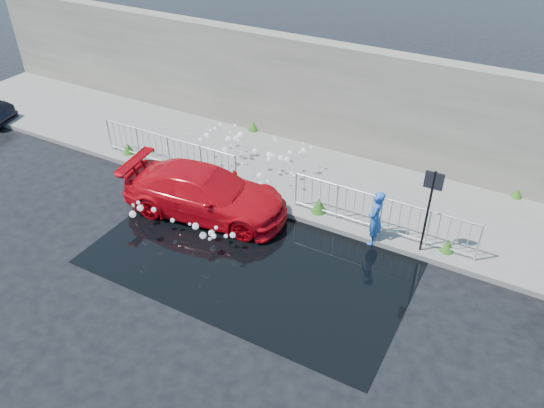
{
  "coord_description": "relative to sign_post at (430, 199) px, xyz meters",
  "views": [
    {
      "loc": [
        5.95,
        -7.94,
        8.85
      ],
      "look_at": [
        0.47,
        2.01,
        1.0
      ],
      "focal_mm": 35.0,
      "sensor_mm": 36.0,
      "label": 1
    }
  ],
  "objects": [
    {
      "name": "railing_left",
      "position": [
        -8.2,
        0.25,
        -0.99
      ],
      "size": [
        5.05,
        0.05,
        1.1
      ],
      "color": "silver",
      "rests_on": "pavement"
    },
    {
      "name": "railing_right",
      "position": [
        -1.2,
        0.25,
        -0.99
      ],
      "size": [
        5.05,
        0.05,
        1.1
      ],
      "color": "silver",
      "rests_on": "pavement"
    },
    {
      "name": "red_car",
      "position": [
        -5.86,
        -1.1,
        -1.04
      ],
      "size": [
        4.94,
        2.58,
        1.37
      ],
      "primitive_type": "imported",
      "rotation": [
        0.0,
        0.0,
        1.72
      ],
      "color": "red",
      "rests_on": "ground"
    },
    {
      "name": "ground",
      "position": [
        -4.2,
        -3.1,
        -1.72
      ],
      "size": [
        90.0,
        90.0,
        0.0
      ],
      "primitive_type": "plane",
      "color": "black",
      "rests_on": "ground"
    },
    {
      "name": "person",
      "position": [
        -1.24,
        -0.1,
        -0.94
      ],
      "size": [
        0.44,
        0.61,
        1.57
      ],
      "primitive_type": "imported",
      "rotation": [
        0.0,
        0.0,
        -1.46
      ],
      "color": "#2358B3",
      "rests_on": "ground"
    },
    {
      "name": "pavement",
      "position": [
        -4.2,
        1.9,
        -1.65
      ],
      "size": [
        30.0,
        4.0,
        0.15
      ],
      "primitive_type": "cube",
      "color": "slate",
      "rests_on": "ground"
    },
    {
      "name": "retaining_wall",
      "position": [
        -4.2,
        4.1,
        0.18
      ],
      "size": [
        30.0,
        0.6,
        3.5
      ],
      "primitive_type": "cube",
      "color": "#635F53",
      "rests_on": "pavement"
    },
    {
      "name": "curb",
      "position": [
        -4.2,
        -0.1,
        -1.64
      ],
      "size": [
        30.0,
        0.25,
        0.16
      ],
      "primitive_type": "cube",
      "color": "slate",
      "rests_on": "ground"
    },
    {
      "name": "puddle",
      "position": [
        -3.7,
        -2.1,
        -1.72
      ],
      "size": [
        8.0,
        5.0,
        0.01
      ],
      "primitive_type": "cube",
      "color": "black",
      "rests_on": "ground"
    },
    {
      "name": "water_spray",
      "position": [
        -5.95,
        -0.08,
        -0.98
      ],
      "size": [
        3.62,
        5.49,
        1.0
      ],
      "color": "white",
      "rests_on": "ground"
    },
    {
      "name": "sign_post",
      "position": [
        0.0,
        0.0,
        0.0
      ],
      "size": [
        0.45,
        0.06,
        2.5
      ],
      "color": "black",
      "rests_on": "ground"
    },
    {
      "name": "weeds",
      "position": [
        -4.41,
        1.28,
        -1.4
      ],
      "size": [
        12.17,
        3.93,
        0.44
      ],
      "color": "#205216",
      "rests_on": "pavement"
    }
  ]
}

